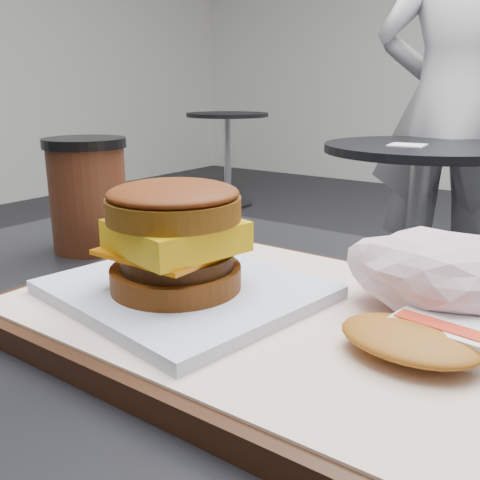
% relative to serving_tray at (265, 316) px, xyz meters
% --- Properties ---
extents(serving_tray, '(0.38, 0.28, 0.02)m').
position_rel_serving_tray_xyz_m(serving_tray, '(0.00, 0.00, 0.00)').
color(serving_tray, black).
rests_on(serving_tray, customer_table).
extents(breakfast_sandwich, '(0.21, 0.20, 0.09)m').
position_rel_serving_tray_xyz_m(breakfast_sandwich, '(-0.06, -0.03, 0.05)').
color(breakfast_sandwich, white).
rests_on(breakfast_sandwich, serving_tray).
extents(hash_brown, '(0.12, 0.10, 0.02)m').
position_rel_serving_tray_xyz_m(hash_brown, '(0.13, -0.00, 0.02)').
color(hash_brown, white).
rests_on(hash_brown, serving_tray).
extents(crumpled_wrapper, '(0.13, 0.10, 0.06)m').
position_rel_serving_tray_xyz_m(crumpled_wrapper, '(0.11, 0.06, 0.04)').
color(crumpled_wrapper, white).
rests_on(crumpled_wrapper, serving_tray).
extents(coffee_cup, '(0.09, 0.09, 0.13)m').
position_rel_serving_tray_xyz_m(coffee_cup, '(-0.28, 0.06, 0.06)').
color(coffee_cup, '#451F10').
rests_on(coffee_cup, customer_table).
extents(neighbor_table, '(0.70, 0.70, 0.75)m').
position_rel_serving_tray_xyz_m(neighbor_table, '(-0.39, 1.64, -0.23)').
color(neighbor_table, black).
rests_on(neighbor_table, ground).
extents(napkin, '(0.13, 0.13, 0.00)m').
position_rel_serving_tray_xyz_m(napkin, '(-0.43, 1.57, -0.03)').
color(napkin, white).
rests_on(napkin, neighbor_table).
extents(patron, '(0.73, 0.59, 1.75)m').
position_rel_serving_tray_xyz_m(patron, '(-0.42, 2.07, 0.10)').
color(patron, '#BBBCC0').
rests_on(patron, ground).
extents(bg_table_mid, '(0.66, 0.66, 0.75)m').
position_rel_serving_tray_xyz_m(bg_table_mid, '(-2.44, 3.19, -0.22)').
color(bg_table_mid, black).
rests_on(bg_table_mid, ground).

